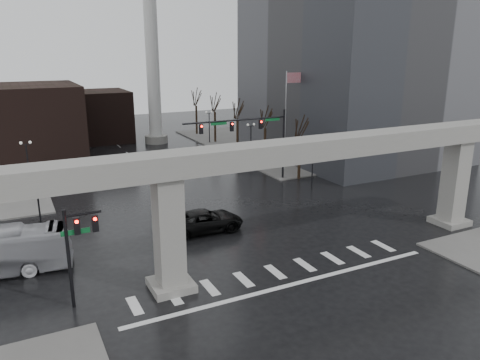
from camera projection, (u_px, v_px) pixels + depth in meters
The scene contains 21 objects.
ground at pixel (268, 266), 32.46m from camera, with size 160.00×160.00×0.00m, color black.
sidewalk_ne at pixel (296, 142), 74.62m from camera, with size 28.00×36.00×0.15m, color slate.
elevated_guideway at pixel (286, 168), 31.14m from camera, with size 48.00×2.60×8.70m.
building_far_left at pixel (16, 124), 61.17m from camera, with size 16.00×14.00×10.00m, color black.
building_far_mid at pixel (96, 116), 75.22m from camera, with size 10.00×10.00×8.00m, color black.
smokestack at pixel (152, 56), 70.97m from camera, with size 3.60×3.60×30.00m.
signal_mast_arm at pixel (254, 131), 50.92m from camera, with size 12.12×0.43×8.00m.
signal_left_pole at pixel (77, 241), 26.50m from camera, with size 2.30×0.30×6.00m.
flagpole_assembly at pixel (288, 109), 55.93m from camera, with size 2.06×0.12×12.00m.
lamp_right_0 at pixel (313, 157), 49.38m from camera, with size 1.22×0.32×5.11m.
lamp_right_1 at pixel (251, 136), 61.42m from camera, with size 1.22×0.32×5.11m.
lamp_right_2 at pixel (209, 121), 73.46m from camera, with size 1.22×0.32×5.11m.
lamp_left_0 at pixel (37, 191), 37.73m from camera, with size 1.22×0.32×5.11m.
lamp_left_1 at pixel (27, 156), 49.77m from camera, with size 1.22×0.32×5.11m.
lamp_left_2 at pixel (21, 135), 61.80m from camera, with size 1.22×0.32×5.11m.
tree_right_0 at pixel (300, 155), 53.47m from camera, with size 1.09×1.58×7.50m.
tree_right_1 at pixel (265, 142), 60.33m from camera, with size 1.09×1.61×7.67m.
tree_right_2 at pixel (238, 132), 67.19m from camera, with size 1.10×1.63×7.85m.
tree_right_3 at pixel (215, 124), 74.05m from camera, with size 1.11×1.66×8.02m.
tree_right_4 at pixel (197, 117), 80.92m from camera, with size 1.12×1.69×8.19m.
pickup_truck at pixel (204, 221), 38.42m from camera, with size 2.99×6.48×1.80m, color black.
Camera 1 is at (-15.01, -25.59, 14.60)m, focal length 35.00 mm.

